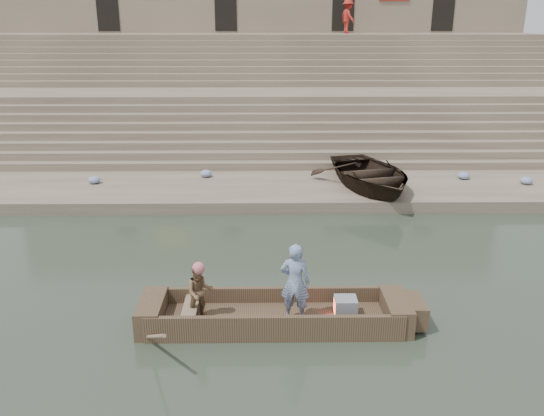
{
  "coord_description": "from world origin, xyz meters",
  "views": [
    {
      "loc": [
        0.29,
        -11.16,
        6.16
      ],
      "look_at": [
        0.47,
        2.62,
        1.4
      ],
      "focal_mm": 36.81,
      "sensor_mm": 36.0,
      "label": 1
    }
  ],
  "objects_px": {
    "main_rowboat": "(274,320)",
    "pedestrian": "(348,16)",
    "standing_man": "(295,282)",
    "television": "(345,307)",
    "rowing_man": "(200,292)",
    "beached_rowboat": "(370,174)"
  },
  "relations": [
    {
      "from": "rowing_man",
      "to": "beached_rowboat",
      "type": "xyz_separation_m",
      "value": [
        5.05,
        8.67,
        0.08
      ]
    },
    {
      "from": "main_rowboat",
      "to": "television",
      "type": "height_order",
      "value": "television"
    },
    {
      "from": "television",
      "to": "beached_rowboat",
      "type": "relative_size",
      "value": 0.1
    },
    {
      "from": "main_rowboat",
      "to": "television",
      "type": "bearing_deg",
      "value": -0.0
    },
    {
      "from": "main_rowboat",
      "to": "pedestrian",
      "type": "bearing_deg",
      "value": 78.88
    },
    {
      "from": "television",
      "to": "pedestrian",
      "type": "height_order",
      "value": "pedestrian"
    },
    {
      "from": "main_rowboat",
      "to": "pedestrian",
      "type": "relative_size",
      "value": 2.68
    },
    {
      "from": "beached_rowboat",
      "to": "main_rowboat",
      "type": "bearing_deg",
      "value": -125.5
    },
    {
      "from": "rowing_man",
      "to": "pedestrian",
      "type": "height_order",
      "value": "pedestrian"
    },
    {
      "from": "main_rowboat",
      "to": "standing_man",
      "type": "relative_size",
      "value": 2.98
    },
    {
      "from": "beached_rowboat",
      "to": "pedestrian",
      "type": "xyz_separation_m",
      "value": [
        1.13,
        15.07,
        5.24
      ]
    },
    {
      "from": "main_rowboat",
      "to": "standing_man",
      "type": "xyz_separation_m",
      "value": [
        0.42,
        -0.13,
        0.95
      ]
    },
    {
      "from": "main_rowboat",
      "to": "rowing_man",
      "type": "relative_size",
      "value": 4.2
    },
    {
      "from": "standing_man",
      "to": "rowing_man",
      "type": "distance_m",
      "value": 1.96
    },
    {
      "from": "rowing_man",
      "to": "television",
      "type": "distance_m",
      "value": 3.03
    },
    {
      "from": "standing_man",
      "to": "television",
      "type": "distance_m",
      "value": 1.24
    },
    {
      "from": "main_rowboat",
      "to": "pedestrian",
      "type": "distance_m",
      "value": 24.87
    },
    {
      "from": "beached_rowboat",
      "to": "pedestrian",
      "type": "relative_size",
      "value": 2.55
    },
    {
      "from": "rowing_man",
      "to": "pedestrian",
      "type": "relative_size",
      "value": 0.64
    },
    {
      "from": "main_rowboat",
      "to": "rowing_man",
      "type": "distance_m",
      "value": 1.68
    },
    {
      "from": "main_rowboat",
      "to": "standing_man",
      "type": "bearing_deg",
      "value": -17.05
    },
    {
      "from": "television",
      "to": "pedestrian",
      "type": "xyz_separation_m",
      "value": [
        3.18,
        23.68,
        5.71
      ]
    }
  ]
}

